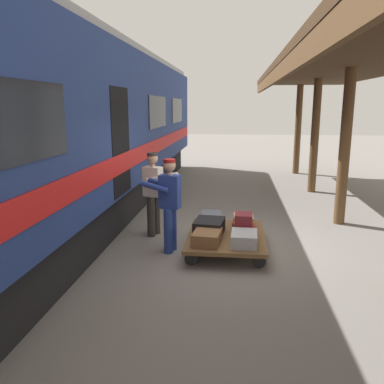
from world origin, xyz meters
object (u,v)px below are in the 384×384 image
(suitcase_tan_vintage, at_px, (243,221))
(suitcase_red_plastic, at_px, (244,230))
(suitcase_slate_roller, at_px, (211,219))
(suitcase_gray_aluminum, at_px, (244,239))
(suitcase_brown_leather, at_px, (207,237))
(porter_by_door, at_px, (154,191))
(train_car, at_px, (45,135))
(porter_in_overalls, at_px, (169,202))
(suitcase_black_hardshell, at_px, (209,227))
(suitcase_maroon_trunk, at_px, (244,219))
(luggage_cart, at_px, (226,237))

(suitcase_tan_vintage, bearing_deg, suitcase_red_plastic, 90.00)
(suitcase_slate_roller, xyz_separation_m, suitcase_gray_aluminum, (-0.63, 1.05, -0.02))
(suitcase_brown_leather, height_order, porter_by_door, porter_by_door)
(suitcase_red_plastic, bearing_deg, suitcase_gray_aluminum, 90.00)
(train_car, height_order, suitcase_red_plastic, train_car)
(porter_in_overalls, bearing_deg, suitcase_tan_vintage, -152.76)
(porter_in_overalls, height_order, porter_by_door, same)
(suitcase_black_hardshell, height_order, porter_in_overalls, porter_in_overalls)
(porter_in_overalls, distance_m, porter_by_door, 0.99)
(suitcase_brown_leather, height_order, suitcase_gray_aluminum, suitcase_gray_aluminum)
(suitcase_maroon_trunk, bearing_deg, luggage_cart, 0.20)
(suitcase_slate_roller, height_order, suitcase_gray_aluminum, suitcase_slate_roller)
(porter_by_door, bearing_deg, suitcase_maroon_trunk, 158.39)
(suitcase_tan_vintage, distance_m, porter_in_overalls, 1.60)
(suitcase_red_plastic, bearing_deg, suitcase_tan_vintage, -90.00)
(luggage_cart, bearing_deg, suitcase_red_plastic, -180.00)
(suitcase_tan_vintage, height_order, suitcase_red_plastic, suitcase_tan_vintage)
(suitcase_tan_vintage, bearing_deg, train_car, 3.56)
(suitcase_red_plastic, height_order, porter_in_overalls, porter_in_overalls)
(suitcase_slate_roller, height_order, suitcase_red_plastic, suitcase_slate_roller)
(train_car, relative_size, suitcase_gray_aluminum, 35.33)
(suitcase_tan_vintage, bearing_deg, luggage_cart, 59.10)
(porter_in_overalls, bearing_deg, suitcase_slate_roller, -136.02)
(suitcase_slate_roller, xyz_separation_m, porter_in_overalls, (0.72, 0.69, 0.50))
(train_car, distance_m, suitcase_tan_vintage, 4.17)
(train_car, bearing_deg, suitcase_black_hardshell, 174.86)
(porter_by_door, bearing_deg, suitcase_black_hardshell, 148.75)
(train_car, height_order, suitcase_brown_leather, train_car)
(suitcase_black_hardshell, height_order, suitcase_maroon_trunk, suitcase_maroon_trunk)
(suitcase_slate_roller, bearing_deg, suitcase_gray_aluminum, 120.90)
(suitcase_tan_vintage, relative_size, suitcase_gray_aluminum, 0.79)
(suitcase_tan_vintage, bearing_deg, suitcase_gray_aluminum, 90.00)
(suitcase_slate_roller, distance_m, porter_by_door, 1.29)
(suitcase_slate_roller, relative_size, suitcase_red_plastic, 0.95)
(suitcase_brown_leather, bearing_deg, train_car, -14.27)
(suitcase_gray_aluminum, bearing_deg, porter_by_door, -34.47)
(suitcase_slate_roller, relative_size, porter_in_overalls, 0.27)
(suitcase_brown_leather, xyz_separation_m, suitcase_slate_roller, (0.00, -1.05, 0.02))
(train_car, xyz_separation_m, luggage_cart, (-3.51, 0.29, -1.80))
(suitcase_black_hardshell, relative_size, suitcase_slate_roller, 1.33)
(suitcase_gray_aluminum, bearing_deg, train_car, -12.00)
(suitcase_red_plastic, relative_size, porter_in_overalls, 0.29)
(porter_in_overalls, bearing_deg, suitcase_red_plastic, -172.87)
(suitcase_red_plastic, bearing_deg, suitcase_black_hardshell, 0.00)
(train_car, relative_size, suitcase_black_hardshell, 32.47)
(suitcase_red_plastic, relative_size, porter_by_door, 0.29)
(suitcase_maroon_trunk, distance_m, porter_in_overalls, 1.39)
(suitcase_black_hardshell, relative_size, porter_by_door, 0.36)
(luggage_cart, xyz_separation_m, porter_by_door, (1.49, -0.71, 0.67))
(train_car, height_order, suitcase_slate_roller, train_car)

